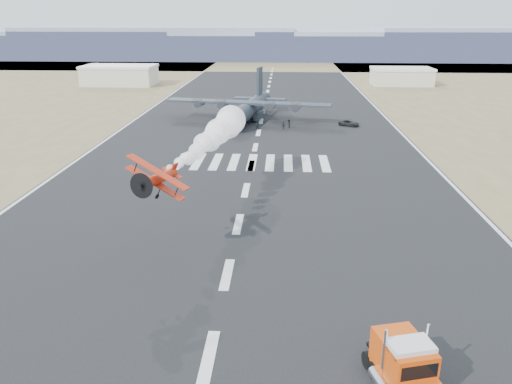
# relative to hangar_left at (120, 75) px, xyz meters

# --- Properties ---
(ground) EXTENTS (500.00, 500.00, 0.00)m
(ground) POSITION_rel_hangar_left_xyz_m (52.00, -145.00, -3.41)
(ground) COLOR black
(ground) RESTS_ON ground
(scrub_far) EXTENTS (500.00, 80.00, 0.00)m
(scrub_far) POSITION_rel_hangar_left_xyz_m (52.00, 85.00, -3.41)
(scrub_far) COLOR brown
(scrub_far) RESTS_ON ground
(runway_markings) EXTENTS (60.00, 260.00, 0.01)m
(runway_markings) POSITION_rel_hangar_left_xyz_m (52.00, -85.00, -3.40)
(runway_markings) COLOR silver
(runway_markings) RESTS_ON ground
(ridge_seg_b) EXTENTS (150.00, 50.00, 15.00)m
(ridge_seg_b) POSITION_rel_hangar_left_xyz_m (-78.00, 115.00, 4.09)
(ridge_seg_b) COLOR #8893AD
(ridge_seg_b) RESTS_ON ground
(ridge_seg_c) EXTENTS (150.00, 50.00, 17.00)m
(ridge_seg_c) POSITION_rel_hangar_left_xyz_m (-13.00, 115.00, 5.09)
(ridge_seg_c) COLOR #8893AD
(ridge_seg_c) RESTS_ON ground
(ridge_seg_d) EXTENTS (150.00, 50.00, 13.00)m
(ridge_seg_d) POSITION_rel_hangar_left_xyz_m (52.00, 115.00, 3.09)
(ridge_seg_d) COLOR #8893AD
(ridge_seg_d) RESTS_ON ground
(ridge_seg_e) EXTENTS (150.00, 50.00, 15.00)m
(ridge_seg_e) POSITION_rel_hangar_left_xyz_m (117.00, 115.00, 4.09)
(ridge_seg_e) COLOR #8893AD
(ridge_seg_e) RESTS_ON ground
(hangar_left) EXTENTS (24.50, 14.50, 6.70)m
(hangar_left) POSITION_rel_hangar_left_xyz_m (0.00, 0.00, 0.00)
(hangar_left) COLOR #BCB8A7
(hangar_left) RESTS_ON ground
(hangar_right) EXTENTS (20.50, 12.50, 5.90)m
(hangar_right) POSITION_rel_hangar_left_xyz_m (98.00, 5.00, -0.40)
(hangar_right) COLOR #BCB8A7
(hangar_right) RESTS_ON ground
(semi_truck) EXTENTS (4.72, 8.99, 3.95)m
(semi_truck) POSITION_rel_hangar_left_xyz_m (65.09, -148.03, -1.47)
(semi_truck) COLOR black
(semi_truck) RESTS_ON ground
(aerobatic_biplane) EXTENTS (6.42, 6.28, 4.13)m
(aerobatic_biplane) POSITION_rel_hangar_left_xyz_m (44.97, -129.11, 4.67)
(aerobatic_biplane) COLOR red
(smoke_trail) EXTENTS (6.44, 26.10, 4.31)m
(smoke_trail) POSITION_rel_hangar_left_xyz_m (48.59, -107.25, 4.83)
(smoke_trail) COLOR white
(transport_aircraft) EXTENTS (38.04, 31.17, 11.00)m
(transport_aircraft) POSITION_rel_hangar_left_xyz_m (49.22, -59.35, -0.57)
(transport_aircraft) COLOR #1F262F
(transport_aircraft) RESTS_ON ground
(support_vehicle) EXTENTS (4.96, 3.94, 1.25)m
(support_vehicle) POSITION_rel_hangar_left_xyz_m (71.54, -65.12, -2.78)
(support_vehicle) COLOR black
(support_vehicle) RESTS_ON ground
(crew_a) EXTENTS (0.87, 0.82, 1.89)m
(crew_a) POSITION_rel_hangar_left_xyz_m (45.25, -63.97, -2.46)
(crew_a) COLOR black
(crew_a) RESTS_ON ground
(crew_b) EXTENTS (0.90, 0.55, 1.84)m
(crew_b) POSITION_rel_hangar_left_xyz_m (51.71, -69.59, -2.49)
(crew_b) COLOR black
(crew_b) RESTS_ON ground
(crew_c) EXTENTS (1.13, 1.14, 1.70)m
(crew_c) POSITION_rel_hangar_left_xyz_m (57.08, -69.44, -2.56)
(crew_c) COLOR black
(crew_c) RESTS_ON ground
(crew_d) EXTENTS (1.03, 0.70, 1.59)m
(crew_d) POSITION_rel_hangar_left_xyz_m (49.58, -64.63, -2.61)
(crew_d) COLOR black
(crew_d) RESTS_ON ground
(crew_e) EXTENTS (1.03, 0.88, 1.80)m
(crew_e) POSITION_rel_hangar_left_xyz_m (42.62, -68.75, -2.51)
(crew_e) COLOR black
(crew_e) RESTS_ON ground
(crew_f) EXTENTS (1.47, 1.20, 1.57)m
(crew_f) POSITION_rel_hangar_left_xyz_m (46.08, -68.55, -2.62)
(crew_f) COLOR black
(crew_f) RESTS_ON ground
(crew_g) EXTENTS (0.65, 0.55, 1.73)m
(crew_g) POSITION_rel_hangar_left_xyz_m (42.49, -70.16, -2.54)
(crew_g) COLOR black
(crew_g) RESTS_ON ground
(crew_h) EXTENTS (0.59, 0.88, 1.73)m
(crew_h) POSITION_rel_hangar_left_xyz_m (58.29, -67.50, -2.54)
(crew_h) COLOR black
(crew_h) RESTS_ON ground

